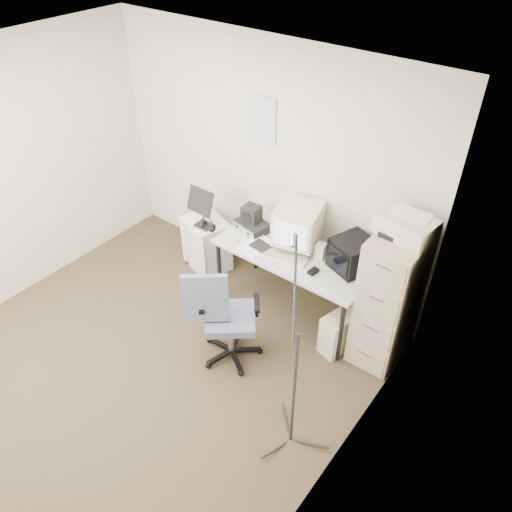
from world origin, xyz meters
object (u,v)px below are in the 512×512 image
Objects in this scene: filing_cabinet at (389,299)px; side_cart at (207,243)px; office_chair at (230,317)px; desk at (294,281)px.

side_cart is at bearing -179.70° from filing_cabinet.
office_chair is (-1.05, -0.87, -0.17)m from filing_cabinet.
desk is at bearing 17.51° from side_cart.
desk is at bearing 43.55° from office_chair.
filing_cabinet is at bearing 0.05° from office_chair.
desk is (-0.95, -0.03, -0.29)m from filing_cabinet.
desk is 0.85m from office_chair.
filing_cabinet reaches higher than side_cart.
filing_cabinet is 2.14m from side_cart.
office_chair is at bearing -140.39° from filing_cabinet.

